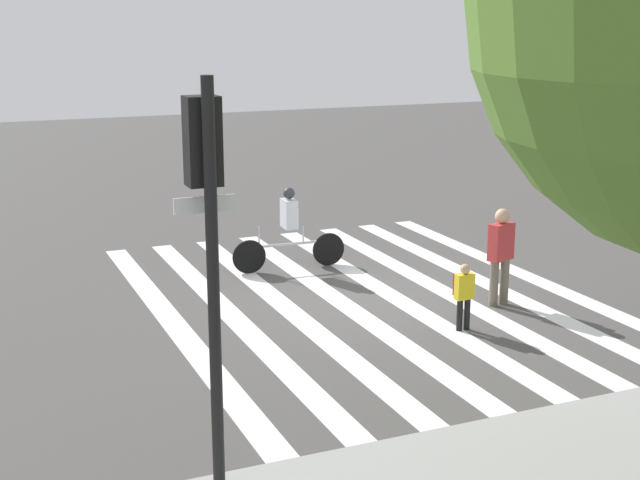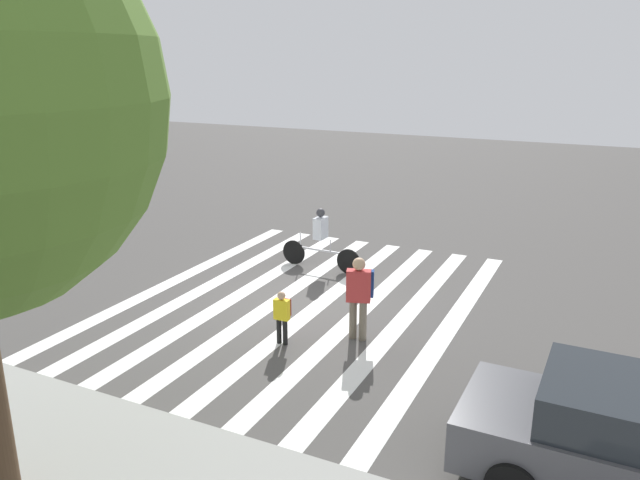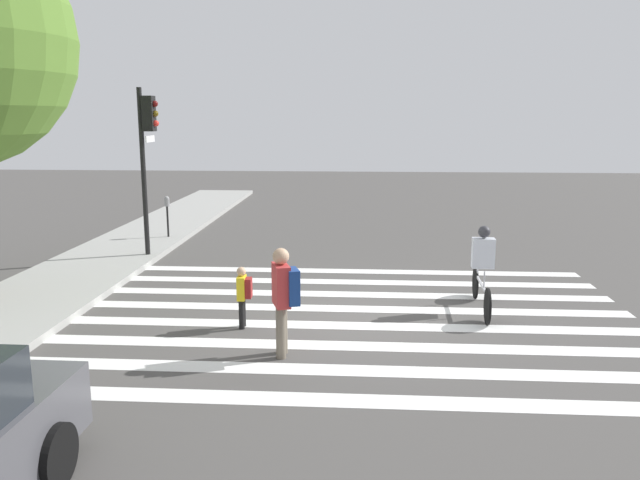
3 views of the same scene
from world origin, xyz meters
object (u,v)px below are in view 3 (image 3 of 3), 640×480
Objects in this scene: parking_meter at (167,208)px; pedestrian_adult_yellow_jacket at (243,292)px; traffic_light at (147,141)px; cyclist_far_lane at (483,265)px; pedestrian_child_with_backpack at (284,294)px.

parking_meter is 1.24× the size of pedestrian_adult_yellow_jacket.
cyclist_far_lane is at bearing -116.45° from traffic_light.
pedestrian_child_with_backpack reaches higher than cyclist_far_lane.
parking_meter is at bearing 9.35° from pedestrian_child_with_backpack.
cyclist_far_lane is at bearing -127.79° from parking_meter.
pedestrian_child_with_backpack is at bearing -152.63° from parking_meter.
parking_meter reaches higher than pedestrian_adult_yellow_jacket.
cyclist_far_lane is (-6.02, -7.76, -0.12)m from parking_meter.
pedestrian_child_with_backpack is 4.18m from cyclist_far_lane.
traffic_light is 3.07m from parking_meter.
traffic_light reaches higher than pedestrian_adult_yellow_jacket.
cyclist_far_lane is (-3.70, -7.44, -2.10)m from traffic_light.
traffic_light reaches higher than parking_meter.
cyclist_far_lane reaches higher than parking_meter.
traffic_light is at bearing 66.28° from cyclist_far_lane.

